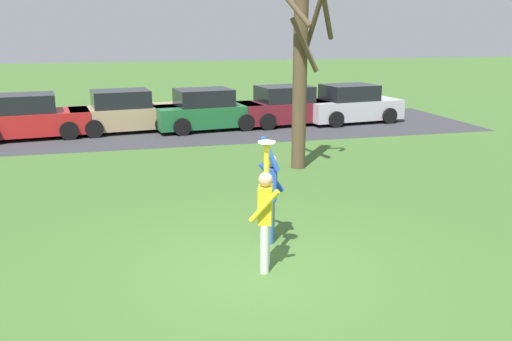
{
  "coord_description": "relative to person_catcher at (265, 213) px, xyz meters",
  "views": [
    {
      "loc": [
        -2.08,
        -7.86,
        3.83
      ],
      "look_at": [
        0.28,
        1.44,
        1.3
      ],
      "focal_mm": 37.67,
      "sensor_mm": 36.0,
      "label": 1
    }
  ],
  "objects": [
    {
      "name": "parked_car_red",
      "position": [
        -5.39,
        12.81,
        -0.25
      ],
      "size": [
        4.3,
        2.43,
        1.59
      ],
      "rotation": [
        0.0,
        0.0,
        0.13
      ],
      "color": "red",
      "rests_on": "ground_plane"
    },
    {
      "name": "person_defender",
      "position": [
        0.42,
        1.17,
        -0.0
      ],
      "size": [
        0.56,
        0.64,
        2.04
      ],
      "rotation": [
        0.0,
        0.0,
        4.37
      ],
      "color": "#3366B7",
      "rests_on": "ground_plane"
    },
    {
      "name": "parked_car_maroon",
      "position": [
        4.51,
        13.23,
        -0.25
      ],
      "size": [
        4.3,
        2.43,
        1.59
      ],
      "rotation": [
        0.0,
        0.0,
        0.13
      ],
      "color": "maroon",
      "rests_on": "ground_plane"
    },
    {
      "name": "bare_tree_tall",
      "position": [
        2.68,
        6.21,
        1.78
      ],
      "size": [
        2.23,
        1.77,
        5.55
      ],
      "color": "brown",
      "rests_on": "ground_plane"
    },
    {
      "name": "parked_car_tan",
      "position": [
        -2.01,
        13.29,
        -0.25
      ],
      "size": [
        4.3,
        2.43,
        1.59
      ],
      "rotation": [
        0.0,
        0.0,
        0.13
      ],
      "color": "tan",
      "rests_on": "ground_plane"
    },
    {
      "name": "parked_car_green",
      "position": [
        1.12,
        12.92,
        -0.25
      ],
      "size": [
        4.3,
        2.43,
        1.59
      ],
      "rotation": [
        0.0,
        0.0,
        0.13
      ],
      "color": "#1E6633",
      "rests_on": "ground_plane"
    },
    {
      "name": "person_catcher",
      "position": [
        0.0,
        0.0,
        0.0
      ],
      "size": [
        0.48,
        0.59,
        2.08
      ],
      "rotation": [
        0.0,
        0.0,
        1.23
      ],
      "color": "silver",
      "rests_on": "ground_plane"
    },
    {
      "name": "parking_strip",
      "position": [
        -0.41,
        13.01,
        -0.98
      ],
      "size": [
        24.79,
        6.4,
        0.01
      ],
      "primitive_type": "cube",
      "color": "#38383D",
      "rests_on": "ground_plane"
    },
    {
      "name": "frisbee_disc",
      "position": [
        0.08,
        0.21,
        1.11
      ],
      "size": [
        0.28,
        0.28,
        0.02
      ],
      "primitive_type": "cylinder",
      "color": "white",
      "rests_on": "person_catcher"
    },
    {
      "name": "parked_car_silver",
      "position": [
        7.32,
        13.11,
        -0.25
      ],
      "size": [
        4.3,
        2.43,
        1.59
      ],
      "rotation": [
        0.0,
        0.0,
        0.13
      ],
      "color": "#BCBCC1",
      "rests_on": "ground_plane"
    },
    {
      "name": "ground_plane",
      "position": [
        -0.07,
        -0.0,
        -0.98
      ],
      "size": [
        120.0,
        120.0,
        0.0
      ],
      "primitive_type": "plane",
      "color": "#426B2D"
    }
  ]
}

